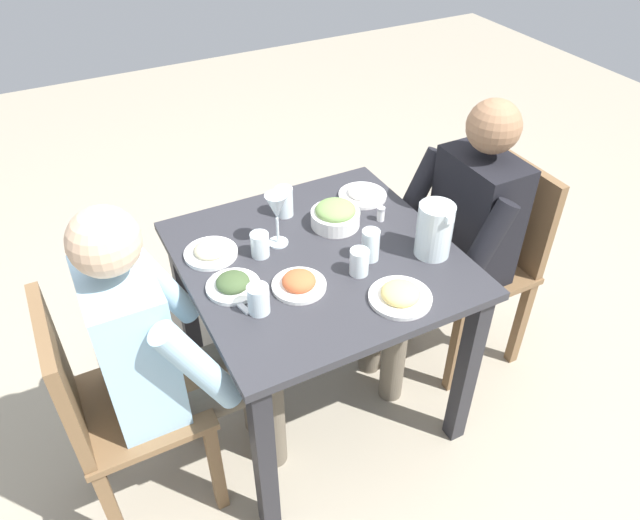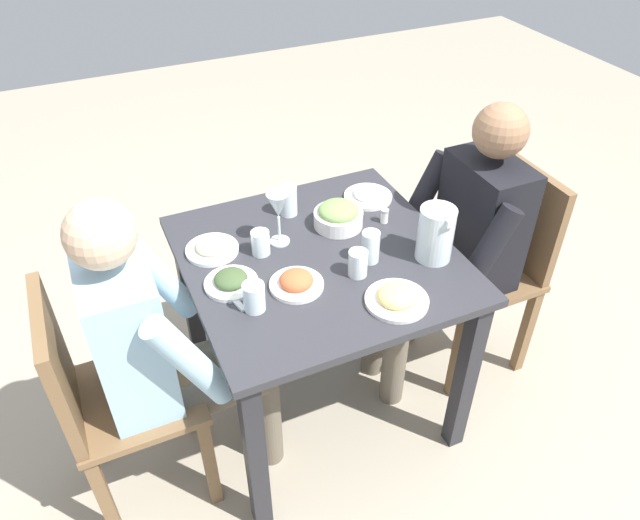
{
  "view_description": "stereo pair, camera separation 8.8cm",
  "coord_description": "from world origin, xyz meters",
  "px_view_note": "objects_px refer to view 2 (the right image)",
  "views": [
    {
      "loc": [
        -1.42,
        0.73,
        2.0
      ],
      "look_at": [
        -0.01,
        0.0,
        0.75
      ],
      "focal_mm": 33.65,
      "sensor_mm": 36.0,
      "label": 1
    },
    {
      "loc": [
        -1.46,
        0.65,
        2.0
      ],
      "look_at": [
        -0.01,
        0.0,
        0.75
      ],
      "focal_mm": 33.65,
      "sensor_mm": 36.0,
      "label": 2
    }
  ],
  "objects_px": {
    "diner_far": "(163,342)",
    "diner_near": "(459,242)",
    "plate_dolmas": "(231,281)",
    "wine_glass": "(278,208)",
    "salad_bowl": "(338,215)",
    "plate_yoghurt": "(368,195)",
    "dining_table": "(319,284)",
    "water_glass_near_left": "(254,297)",
    "water_glass_center": "(370,247)",
    "water_glass_far_left": "(358,263)",
    "chair_near": "(496,259)",
    "water_pitcher": "(436,234)",
    "plate_beans": "(212,248)",
    "plate_rice_curry": "(296,282)",
    "water_glass_near_right": "(261,243)",
    "chair_far": "(106,395)",
    "water_glass_by_pitcher": "(289,200)",
    "plate_fries": "(397,298)",
    "salt_shaker": "(384,216)"
  },
  "relations": [
    {
      "from": "wine_glass",
      "to": "chair_near",
      "type": "bearing_deg",
      "value": -99.86
    },
    {
      "from": "plate_dolmas",
      "to": "wine_glass",
      "type": "height_order",
      "value": "wine_glass"
    },
    {
      "from": "water_pitcher",
      "to": "salad_bowl",
      "type": "distance_m",
      "value": 0.37
    },
    {
      "from": "water_glass_center",
      "to": "wine_glass",
      "type": "relative_size",
      "value": 0.57
    },
    {
      "from": "dining_table",
      "to": "plate_yoghurt",
      "type": "bearing_deg",
      "value": -52.02
    },
    {
      "from": "chair_near",
      "to": "water_glass_by_pitcher",
      "type": "height_order",
      "value": "chair_near"
    },
    {
      "from": "salad_bowl",
      "to": "plate_fries",
      "type": "xyz_separation_m",
      "value": [
        -0.45,
        0.01,
        -0.02
      ]
    },
    {
      "from": "diner_near",
      "to": "wine_glass",
      "type": "distance_m",
      "value": 0.72
    },
    {
      "from": "chair_far",
      "to": "water_glass_center",
      "type": "height_order",
      "value": "chair_far"
    },
    {
      "from": "water_glass_by_pitcher",
      "to": "water_glass_center",
      "type": "distance_m",
      "value": 0.4
    },
    {
      "from": "chair_far",
      "to": "plate_beans",
      "type": "xyz_separation_m",
      "value": [
        0.25,
        -0.45,
        0.26
      ]
    },
    {
      "from": "diner_far",
      "to": "plate_beans",
      "type": "xyz_separation_m",
      "value": [
        0.25,
        -0.24,
        0.11
      ]
    },
    {
      "from": "chair_far",
      "to": "plate_dolmas",
      "type": "height_order",
      "value": "chair_far"
    },
    {
      "from": "wine_glass",
      "to": "dining_table",
      "type": "bearing_deg",
      "value": -142.97
    },
    {
      "from": "water_pitcher",
      "to": "water_glass_far_left",
      "type": "distance_m",
      "value": 0.28
    },
    {
      "from": "salad_bowl",
      "to": "plate_yoghurt",
      "type": "bearing_deg",
      "value": -57.74
    },
    {
      "from": "plate_beans",
      "to": "plate_dolmas",
      "type": "distance_m",
      "value": 0.2
    },
    {
      "from": "water_glass_by_pitcher",
      "to": "plate_yoghurt",
      "type": "bearing_deg",
      "value": -95.3
    },
    {
      "from": "dining_table",
      "to": "plate_beans",
      "type": "relative_size",
      "value": 4.93
    },
    {
      "from": "diner_near",
      "to": "plate_fries",
      "type": "bearing_deg",
      "value": 123.01
    },
    {
      "from": "chair_far",
      "to": "diner_far",
      "type": "xyz_separation_m",
      "value": [
        -0.0,
        -0.21,
        0.15
      ]
    },
    {
      "from": "water_glass_far_left",
      "to": "plate_fries",
      "type": "bearing_deg",
      "value": -163.99
    },
    {
      "from": "salad_bowl",
      "to": "plate_yoghurt",
      "type": "height_order",
      "value": "salad_bowl"
    },
    {
      "from": "diner_far",
      "to": "water_glass_near_left",
      "type": "bearing_deg",
      "value": -105.13
    },
    {
      "from": "diner_far",
      "to": "plate_rice_curry",
      "type": "xyz_separation_m",
      "value": [
        -0.03,
        -0.43,
        0.12
      ]
    },
    {
      "from": "diner_far",
      "to": "plate_beans",
      "type": "bearing_deg",
      "value": -43.45
    },
    {
      "from": "chair_far",
      "to": "plate_dolmas",
      "type": "xyz_separation_m",
      "value": [
        0.06,
        -0.45,
        0.26
      ]
    },
    {
      "from": "water_pitcher",
      "to": "water_glass_far_left",
      "type": "relative_size",
      "value": 2.1
    },
    {
      "from": "chair_far",
      "to": "water_glass_by_pitcher",
      "type": "xyz_separation_m",
      "value": [
        0.36,
        -0.77,
        0.3
      ]
    },
    {
      "from": "dining_table",
      "to": "chair_far",
      "type": "xyz_separation_m",
      "value": [
        -0.09,
        0.77,
        -0.12
      ]
    },
    {
      "from": "chair_far",
      "to": "plate_rice_curry",
      "type": "height_order",
      "value": "chair_far"
    },
    {
      "from": "chair_near",
      "to": "salt_shaker",
      "type": "relative_size",
      "value": 16.56
    },
    {
      "from": "plate_beans",
      "to": "plate_rice_curry",
      "type": "bearing_deg",
      "value": -146.18
    },
    {
      "from": "diner_far",
      "to": "salad_bowl",
      "type": "distance_m",
      "value": 0.75
    },
    {
      "from": "salad_bowl",
      "to": "plate_beans",
      "type": "height_order",
      "value": "salad_bowl"
    },
    {
      "from": "chair_far",
      "to": "plate_dolmas",
      "type": "distance_m",
      "value": 0.53
    },
    {
      "from": "chair_near",
      "to": "water_glass_near_left",
      "type": "xyz_separation_m",
      "value": [
        -0.14,
        1.05,
        0.29
      ]
    },
    {
      "from": "diner_far",
      "to": "diner_near",
      "type": "bearing_deg",
      "value": -86.94
    },
    {
      "from": "diner_near",
      "to": "plate_yoghurt",
      "type": "bearing_deg",
      "value": 42.16
    },
    {
      "from": "water_pitcher",
      "to": "water_glass_center",
      "type": "bearing_deg",
      "value": 70.91
    },
    {
      "from": "plate_rice_curry",
      "to": "water_glass_near_right",
      "type": "bearing_deg",
      "value": 11.56
    },
    {
      "from": "dining_table",
      "to": "water_glass_near_left",
      "type": "bearing_deg",
      "value": 119.5
    },
    {
      "from": "water_glass_center",
      "to": "water_glass_near_right",
      "type": "bearing_deg",
      "value": 59.69
    },
    {
      "from": "plate_rice_curry",
      "to": "plate_dolmas",
      "type": "bearing_deg",
      "value": 63.89
    },
    {
      "from": "water_glass_far_left",
      "to": "dining_table",
      "type": "bearing_deg",
      "value": 27.08
    },
    {
      "from": "water_glass_center",
      "to": "water_glass_far_left",
      "type": "distance_m",
      "value": 0.09
    },
    {
      "from": "diner_far",
      "to": "wine_glass",
      "type": "relative_size",
      "value": 6.07
    },
    {
      "from": "water_glass_far_left",
      "to": "water_glass_near_left",
      "type": "distance_m",
      "value": 0.36
    },
    {
      "from": "diner_far",
      "to": "chair_near",
      "type": "bearing_deg",
      "value": -87.41
    },
    {
      "from": "water_glass_near_left",
      "to": "wine_glass",
      "type": "xyz_separation_m",
      "value": [
        0.29,
        -0.19,
        0.09
      ]
    }
  ]
}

